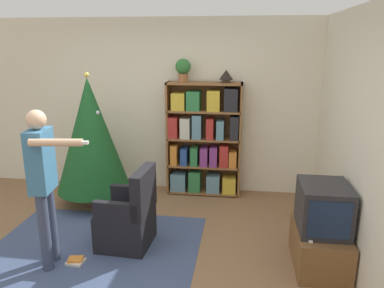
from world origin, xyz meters
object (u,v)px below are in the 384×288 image
armchair (129,219)px  table_lamp (226,75)px  bookshelf (204,140)px  standing_person (43,177)px  christmas_tree (91,135)px  potted_plant (183,69)px  television (323,207)px

armchair → table_lamp: bearing=152.7°
table_lamp → bookshelf: bearing=-178.4°
bookshelf → armchair: (-0.68, -1.64, -0.52)m
standing_person → bookshelf: bearing=139.8°
christmas_tree → table_lamp: table_lamp is taller
armchair → standing_person: bearing=-51.1°
armchair → standing_person: standing_person is taller
bookshelf → table_lamp: (0.30, 0.01, 0.95)m
standing_person → potted_plant: bearing=146.3°
armchair → potted_plant: 2.30m
bookshelf → armchair: 1.85m
standing_person → potted_plant: (1.05, 2.14, 0.91)m
armchair → potted_plant: size_ratio=2.80×
television → bookshelf: bearing=128.1°
potted_plant → table_lamp: size_ratio=1.64×
armchair → bookshelf: bearing=161.0°
potted_plant → television: bearing=-46.3°
bookshelf → potted_plant: size_ratio=5.14×
armchair → television: bearing=89.9°
bookshelf → table_lamp: table_lamp is taller
television → table_lamp: table_lamp is taller
bookshelf → potted_plant: (-0.31, 0.01, 1.04)m
standing_person → television: bearing=89.9°
bookshelf → table_lamp: size_ratio=8.45×
potted_plant → standing_person: bearing=-116.1°
armchair → christmas_tree: bearing=-138.4°
standing_person → potted_plant: 2.55m
bookshelf → television: bearing=-51.9°
television → potted_plant: size_ratio=1.76×
television → table_lamp: 2.37m
television → armchair: size_ratio=0.63×
potted_plant → table_lamp: potted_plant is taller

